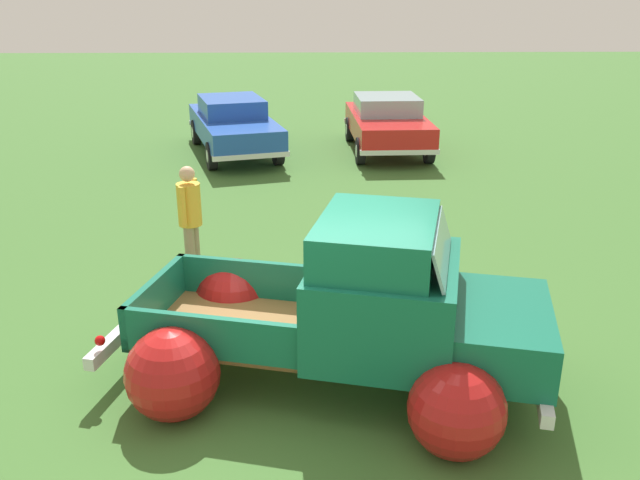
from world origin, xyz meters
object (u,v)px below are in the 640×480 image
(show_car_1, at_px, (387,122))
(spectator_0, at_px, (190,215))
(show_car_0, at_px, (233,124))
(vintage_pickup_truck, at_px, (359,321))

(show_car_1, xyz_separation_m, spectator_0, (-3.85, -8.14, 0.19))
(show_car_0, bearing_deg, vintage_pickup_truck, -3.21)
(show_car_0, xyz_separation_m, spectator_0, (0.16, -7.96, 0.19))
(show_car_0, distance_m, spectator_0, 7.96)
(show_car_1, height_order, spectator_0, spectator_0)
(show_car_1, relative_size, spectator_0, 2.49)
(vintage_pickup_truck, height_order, spectator_0, vintage_pickup_truck)
(show_car_0, bearing_deg, spectator_0, -14.48)
(vintage_pickup_truck, bearing_deg, spectator_0, 141.30)
(show_car_1, bearing_deg, vintage_pickup_truck, -10.08)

